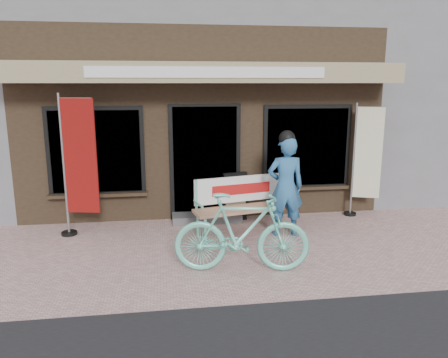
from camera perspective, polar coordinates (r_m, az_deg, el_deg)
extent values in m
plane|color=#C69C97|center=(6.72, -0.67, -10.11)|extent=(70.00, 70.00, 0.00)
cube|color=black|center=(11.21, -4.08, 8.44)|extent=(7.00, 6.00, 3.60)
cube|color=tan|center=(7.85, -2.35, 13.69)|extent=(7.00, 0.80, 0.35)
cube|color=white|center=(7.44, -2.02, 13.76)|extent=(4.00, 0.02, 0.18)
cube|color=black|center=(8.31, -2.48, 2.18)|extent=(1.20, 0.06, 2.10)
cube|color=black|center=(8.30, -2.48, 2.17)|extent=(1.35, 0.04, 2.20)
cube|color=black|center=(8.31, -16.38, 3.44)|extent=(1.60, 0.06, 1.50)
cube|color=black|center=(8.69, 10.77, 4.10)|extent=(1.60, 0.06, 1.50)
cube|color=black|center=(8.30, -16.39, 3.43)|extent=(1.75, 0.04, 1.65)
cube|color=black|center=(8.68, 10.79, 4.09)|extent=(1.75, 0.04, 1.65)
cube|color=black|center=(8.41, -16.10, -2.01)|extent=(1.80, 0.18, 0.06)
cube|color=black|center=(8.79, 10.68, -1.12)|extent=(1.80, 0.18, 0.06)
cube|color=#59595B|center=(8.33, -2.26, -5.05)|extent=(1.30, 0.45, 0.15)
cylinder|color=#6DD5BB|center=(7.17, -2.45, -6.83)|extent=(0.05, 0.05, 0.42)
cylinder|color=#6DD5BB|center=(7.54, -3.44, -5.87)|extent=(0.05, 0.05, 0.42)
cylinder|color=#6DD5BB|center=(7.81, 8.92, -5.34)|extent=(0.05, 0.05, 0.42)
cylinder|color=#6DD5BB|center=(8.15, 7.50, -4.55)|extent=(0.05, 0.05, 0.42)
cube|color=tan|center=(7.56, 2.87, -3.89)|extent=(1.88, 0.85, 0.05)
cylinder|color=#6DD5BB|center=(7.39, -3.64, -2.24)|extent=(0.05, 0.05, 0.56)
cylinder|color=#6DD5BB|center=(8.03, 7.73, -1.14)|extent=(0.05, 0.05, 0.56)
cube|color=white|center=(7.68, 2.22, -1.28)|extent=(1.68, 0.42, 0.46)
cube|color=#B21414|center=(7.65, 2.30, -1.32)|extent=(1.07, 0.25, 0.18)
cylinder|color=#6DD5BB|center=(7.22, -3.38, -3.26)|extent=(0.14, 0.44, 0.04)
cylinder|color=#6DD5BB|center=(7.89, 8.61, -2.02)|extent=(0.14, 0.44, 0.04)
imported|color=#2C6497|center=(7.46, 8.03, -1.03)|extent=(0.63, 0.43, 1.71)
sphere|color=black|center=(7.32, 8.23, 5.26)|extent=(0.28, 0.28, 0.27)
imported|color=#6DD5BB|center=(6.05, 2.34, -7.03)|extent=(1.93, 0.82, 1.13)
cylinder|color=gray|center=(7.80, -20.18, 1.58)|extent=(0.05, 0.05, 2.42)
cylinder|color=gray|center=(7.57, -18.89, 9.94)|extent=(0.54, 0.14, 0.03)
cube|color=maroon|center=(7.66, -18.23, 2.78)|extent=(0.55, 0.14, 1.93)
cylinder|color=black|center=(8.09, -19.55, -6.68)|extent=(0.31, 0.31, 0.06)
cylinder|color=gray|center=(8.85, 16.54, 2.35)|extent=(0.05, 0.05, 2.21)
cylinder|color=gray|center=(8.76, 18.61, 8.88)|extent=(0.48, 0.19, 0.02)
cube|color=beige|center=(8.85, 18.35, 3.22)|extent=(0.48, 0.20, 1.76)
cylinder|color=black|center=(9.09, 16.12, -4.37)|extent=(0.31, 0.31, 0.05)
cube|color=black|center=(8.27, 1.43, -2.34)|extent=(0.47, 0.19, 0.94)
cube|color=beige|center=(8.20, 1.58, -1.72)|extent=(0.39, 0.11, 0.57)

